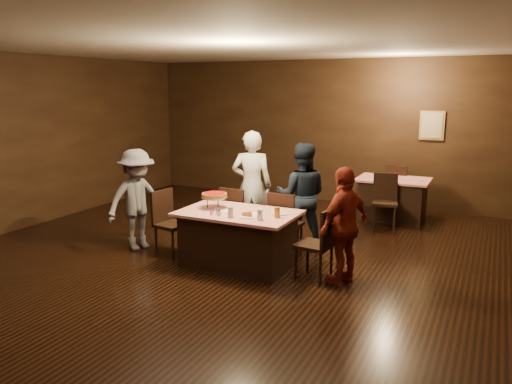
% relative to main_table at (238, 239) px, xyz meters
% --- Properties ---
extents(room, '(10.00, 10.04, 3.02)m').
position_rel_main_table_xyz_m(room, '(-0.28, -0.56, 1.75)').
color(room, black).
rests_on(room, ground).
extents(main_table, '(1.60, 1.00, 0.77)m').
position_rel_main_table_xyz_m(main_table, '(0.00, 0.00, 0.00)').
color(main_table, '#A80B0F').
rests_on(main_table, ground).
extents(back_table, '(1.30, 0.90, 0.77)m').
position_rel_main_table_xyz_m(back_table, '(1.42, 3.47, 0.00)').
color(back_table, '#B50C0E').
rests_on(back_table, ground).
extents(chair_far_left, '(0.44, 0.44, 0.95)m').
position_rel_main_table_xyz_m(chair_far_left, '(-0.40, 0.75, 0.09)').
color(chair_far_left, black).
rests_on(chair_far_left, ground).
extents(chair_far_right, '(0.44, 0.44, 0.95)m').
position_rel_main_table_xyz_m(chair_far_right, '(0.40, 0.75, 0.09)').
color(chair_far_right, black).
rests_on(chair_far_right, ground).
extents(chair_end_left, '(0.48, 0.48, 0.95)m').
position_rel_main_table_xyz_m(chair_end_left, '(-1.10, 0.00, 0.09)').
color(chair_end_left, black).
rests_on(chair_end_left, ground).
extents(chair_end_right, '(0.46, 0.46, 0.95)m').
position_rel_main_table_xyz_m(chair_end_right, '(1.10, 0.00, 0.09)').
color(chair_end_right, black).
rests_on(chair_end_right, ground).
extents(chair_back_near, '(0.50, 0.50, 0.95)m').
position_rel_main_table_xyz_m(chair_back_near, '(1.42, 2.77, 0.09)').
color(chair_back_near, black).
rests_on(chair_back_near, ground).
extents(chair_back_far, '(0.49, 0.49, 0.95)m').
position_rel_main_table_xyz_m(chair_back_far, '(1.42, 4.07, 0.09)').
color(chair_back_far, black).
rests_on(chair_back_far, ground).
extents(diner_white_jacket, '(0.75, 0.62, 1.77)m').
position_rel_main_table_xyz_m(diner_white_jacket, '(-0.39, 1.21, 0.50)').
color(diner_white_jacket, silver).
rests_on(diner_white_jacket, ground).
extents(diner_navy_hoodie, '(0.94, 0.82, 1.62)m').
position_rel_main_table_xyz_m(diner_navy_hoodie, '(0.47, 1.17, 0.42)').
color(diner_navy_hoodie, black).
rests_on(diner_navy_hoodie, ground).
extents(diner_grey_knit, '(0.92, 1.13, 1.53)m').
position_rel_main_table_xyz_m(diner_grey_knit, '(-1.73, 0.01, 0.38)').
color(diner_grey_knit, slate).
rests_on(diner_grey_knit, ground).
extents(diner_red_shirt, '(0.66, 0.94, 1.49)m').
position_rel_main_table_xyz_m(diner_red_shirt, '(1.47, 0.05, 0.36)').
color(diner_red_shirt, maroon).
rests_on(diner_red_shirt, ground).
extents(pizza_stand, '(0.38, 0.38, 0.22)m').
position_rel_main_table_xyz_m(pizza_stand, '(-0.40, 0.05, 0.57)').
color(pizza_stand, black).
rests_on(pizza_stand, main_table).
extents(plate_with_slice, '(0.25, 0.25, 0.06)m').
position_rel_main_table_xyz_m(plate_with_slice, '(0.25, -0.18, 0.41)').
color(plate_with_slice, white).
rests_on(plate_with_slice, main_table).
extents(plate_empty, '(0.25, 0.25, 0.01)m').
position_rel_main_table_xyz_m(plate_empty, '(0.55, 0.15, 0.39)').
color(plate_empty, white).
rests_on(plate_empty, main_table).
extents(glass_front_left, '(0.08, 0.08, 0.14)m').
position_rel_main_table_xyz_m(glass_front_left, '(0.05, -0.30, 0.46)').
color(glass_front_left, silver).
rests_on(glass_front_left, main_table).
extents(glass_front_right, '(0.08, 0.08, 0.14)m').
position_rel_main_table_xyz_m(glass_front_right, '(0.45, -0.25, 0.46)').
color(glass_front_right, silver).
rests_on(glass_front_right, main_table).
extents(glass_amber, '(0.08, 0.08, 0.14)m').
position_rel_main_table_xyz_m(glass_amber, '(0.60, -0.05, 0.46)').
color(glass_amber, '#BF7F26').
rests_on(glass_amber, main_table).
extents(condiments, '(0.17, 0.10, 0.09)m').
position_rel_main_table_xyz_m(condiments, '(-0.18, -0.28, 0.43)').
color(condiments, silver).
rests_on(condiments, main_table).
extents(napkin_center, '(0.19, 0.19, 0.01)m').
position_rel_main_table_xyz_m(napkin_center, '(0.30, 0.00, 0.39)').
color(napkin_center, white).
rests_on(napkin_center, main_table).
extents(napkin_left, '(0.21, 0.21, 0.01)m').
position_rel_main_table_xyz_m(napkin_left, '(-0.15, -0.05, 0.39)').
color(napkin_left, white).
rests_on(napkin_left, main_table).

